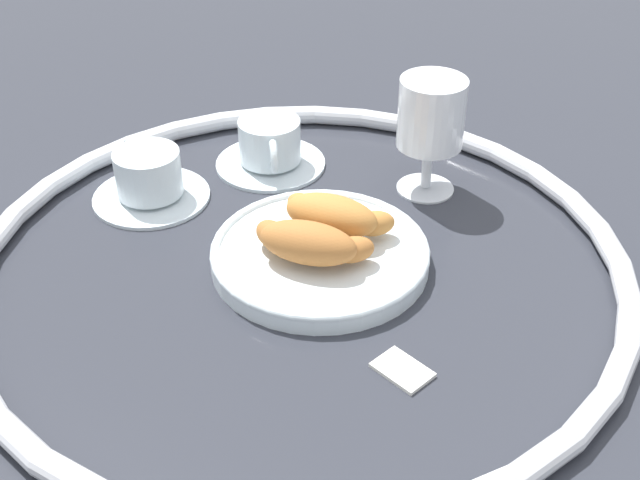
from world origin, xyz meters
TOP-DOWN VIEW (x-y plane):
  - ground_plane at (0.00, 0.00)m, footprint 2.20×2.20m
  - table_chrome_rim at (0.00, 0.00)m, footprint 0.68×0.68m
  - pastry_plate at (0.02, 0.01)m, footprint 0.23×0.23m
  - croissant_large at (0.01, -0.02)m, footprint 0.13×0.09m
  - croissant_small at (0.03, 0.04)m, footprint 0.13×0.09m
  - coffee_cup_near at (-0.05, 0.21)m, footprint 0.14×0.14m
  - coffee_cup_far at (-0.18, 0.13)m, footprint 0.14×0.14m
  - juice_glass_left at (0.14, 0.16)m, footprint 0.08×0.08m
  - sugar_packet at (0.10, -0.15)m, footprint 0.06×0.06m

SIDE VIEW (x-z plane):
  - ground_plane at x=0.00m, z-range 0.00..0.00m
  - sugar_packet at x=0.10m, z-range 0.00..0.01m
  - table_chrome_rim at x=0.00m, z-range 0.00..0.02m
  - pastry_plate at x=0.02m, z-range 0.00..0.02m
  - coffee_cup_near at x=-0.05m, z-range 0.00..0.06m
  - coffee_cup_far at x=-0.18m, z-range 0.00..0.06m
  - croissant_large at x=0.01m, z-range 0.02..0.06m
  - croissant_small at x=0.03m, z-range 0.02..0.06m
  - juice_glass_left at x=0.14m, z-range 0.02..0.16m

